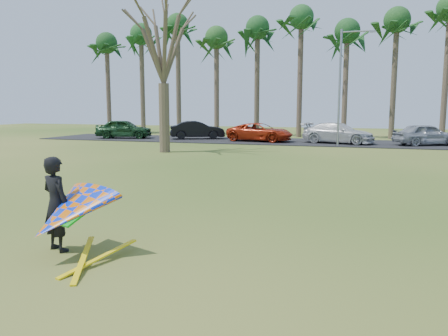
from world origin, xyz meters
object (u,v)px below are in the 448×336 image
(car_1, at_px, (197,130))
(kite_flyer, at_px, (66,212))
(car_0, at_px, (124,129))
(bare_tree_left, at_px, (163,37))
(streetlight, at_px, (342,82))
(car_4, at_px, (426,134))
(car_2, at_px, (260,132))
(car_3, at_px, (338,133))

(car_1, relative_size, kite_flyer, 1.93)
(car_0, relative_size, kite_flyer, 2.00)
(bare_tree_left, bearing_deg, streetlight, 34.57)
(car_0, relative_size, car_1, 1.04)
(car_1, relative_size, car_4, 1.02)
(car_1, bearing_deg, car_4, -117.63)
(streetlight, relative_size, car_0, 1.67)
(car_2, bearing_deg, bare_tree_left, 167.26)
(bare_tree_left, distance_m, car_0, 13.64)
(kite_flyer, bearing_deg, car_4, 70.76)
(streetlight, distance_m, car_2, 7.65)
(car_2, bearing_deg, car_4, -79.80)
(kite_flyer, bearing_deg, car_3, 82.73)
(car_4, bearing_deg, car_3, 66.83)
(car_0, bearing_deg, bare_tree_left, -152.47)
(car_1, xyz_separation_m, car_3, (11.72, -0.97, 0.01))
(streetlight, xyz_separation_m, car_0, (-18.35, 2.09, -3.59))
(streetlight, height_order, car_3, streetlight)
(bare_tree_left, xyz_separation_m, kite_flyer, (6.44, -17.85, -6.06))
(car_1, distance_m, kite_flyer, 29.29)
(bare_tree_left, distance_m, car_3, 14.87)
(streetlight, relative_size, car_2, 1.54)
(streetlight, distance_m, car_3, 4.30)
(car_0, height_order, car_4, car_0)
(bare_tree_left, bearing_deg, kite_flyer, -70.17)
(car_0, xyz_separation_m, car_4, (24.15, 0.33, -0.04))
(car_1, distance_m, car_3, 11.76)
(bare_tree_left, distance_m, car_4, 19.50)
(streetlight, xyz_separation_m, kite_flyer, (-3.72, -24.85, -3.61))
(car_3, bearing_deg, car_0, 105.17)
(kite_flyer, bearing_deg, car_1, 106.37)
(car_4, bearing_deg, car_1, 62.85)
(streetlight, distance_m, car_1, 12.94)
(car_1, relative_size, car_2, 0.89)
(streetlight, bearing_deg, car_4, 22.66)
(car_3, relative_size, car_4, 1.17)
(bare_tree_left, distance_m, kite_flyer, 19.92)
(bare_tree_left, relative_size, car_0, 2.03)
(car_0, distance_m, kite_flyer, 30.65)
(car_1, relative_size, car_3, 0.87)
(streetlight, bearing_deg, kite_flyer, -98.52)
(streetlight, relative_size, car_1, 1.74)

